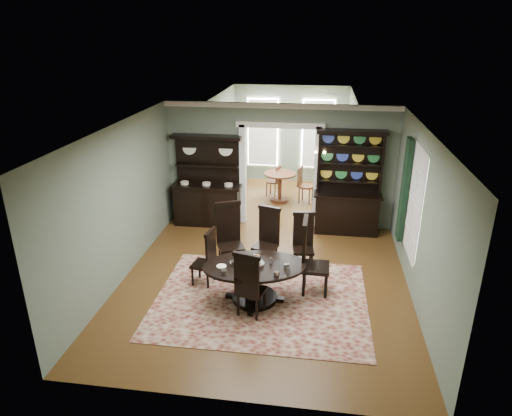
{
  "coord_description": "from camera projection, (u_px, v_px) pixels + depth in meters",
  "views": [
    {
      "loc": [
        0.94,
        -7.59,
        4.62
      ],
      "look_at": [
        -0.23,
        0.6,
        1.33
      ],
      "focal_mm": 32.0,
      "sensor_mm": 36.0,
      "label": 1
    }
  ],
  "objects": [
    {
      "name": "sideboard",
      "position": [
        208.0,
        194.0,
        11.27
      ],
      "size": [
        1.7,
        0.6,
        2.24
      ],
      "rotation": [
        0.0,
        0.0,
        0.0
      ],
      "color": "black",
      "rests_on": "floor"
    },
    {
      "name": "parlor",
      "position": [
        288.0,
        141.0,
        13.34
      ],
      "size": [
        3.51,
        3.5,
        3.01
      ],
      "color": "#583617",
      "rests_on": "ground"
    },
    {
      "name": "parlor_chair_right",
      "position": [
        304.0,
        184.0,
        12.73
      ],
      "size": [
        0.46,
        0.45,
        1.01
      ],
      "rotation": [
        0.0,
        0.0,
        -1.84
      ],
      "color": "brown",
      "rests_on": "parlor_floor"
    },
    {
      "name": "room",
      "position": [
        264.0,
        207.0,
        8.27
      ],
      "size": [
        5.51,
        6.01,
        3.01
      ],
      "color": "#583617",
      "rests_on": "ground"
    },
    {
      "name": "parlor_table",
      "position": [
        280.0,
        183.0,
        12.82
      ],
      "size": [
        0.9,
        0.9,
        0.83
      ],
      "color": "brown",
      "rests_on": "parlor_floor"
    },
    {
      "name": "chair_far_left",
      "position": [
        229.0,
        234.0,
        9.21
      ],
      "size": [
        0.67,
        0.65,
        1.39
      ],
      "rotation": [
        0.0,
        0.0,
        3.56
      ],
      "color": "black",
      "rests_on": "rug"
    },
    {
      "name": "doorway_trim",
      "position": [
        280.0,
        161.0,
        10.97
      ],
      "size": [
        2.08,
        0.25,
        2.57
      ],
      "color": "white",
      "rests_on": "floor"
    },
    {
      "name": "wall_sconce",
      "position": [
        320.0,
        153.0,
        10.6
      ],
      "size": [
        0.27,
        0.21,
        0.21
      ],
      "color": "#AE8A2E",
      "rests_on": "back_wall_right"
    },
    {
      "name": "parlor_chair_left",
      "position": [
        275.0,
        180.0,
        13.22
      ],
      "size": [
        0.42,
        0.41,
        0.91
      ],
      "rotation": [
        0.0,
        0.0,
        1.26
      ],
      "color": "brown",
      "rests_on": "parlor_floor"
    },
    {
      "name": "chair_end_right",
      "position": [
        310.0,
        255.0,
        8.29
      ],
      "size": [
        0.52,
        0.56,
        1.45
      ],
      "rotation": [
        0.0,
        0.0,
        -1.58
      ],
      "color": "black",
      "rests_on": "rug"
    },
    {
      "name": "chair_far_right",
      "position": [
        303.0,
        239.0,
        9.23
      ],
      "size": [
        0.48,
        0.46,
        1.18
      ],
      "rotation": [
        0.0,
        0.0,
        3.25
      ],
      "color": "black",
      "rests_on": "rug"
    },
    {
      "name": "chair_near",
      "position": [
        249.0,
        283.0,
        7.59
      ],
      "size": [
        0.56,
        0.54,
        1.24
      ],
      "rotation": [
        0.0,
        0.0,
        -0.27
      ],
      "color": "black",
      "rests_on": "rug"
    },
    {
      "name": "chair_end_left",
      "position": [
        207.0,
        256.0,
        8.59
      ],
      "size": [
        0.47,
        0.49,
        1.14
      ],
      "rotation": [
        0.0,
        0.0,
        1.39
      ],
      "color": "black",
      "rests_on": "rug"
    },
    {
      "name": "chair_far_mid",
      "position": [
        267.0,
        235.0,
        9.3
      ],
      "size": [
        0.58,
        0.57,
        1.27
      ],
      "rotation": [
        0.0,
        0.0,
        2.83
      ],
      "color": "black",
      "rests_on": "rug"
    },
    {
      "name": "welsh_dresser",
      "position": [
        347.0,
        196.0,
        10.77
      ],
      "size": [
        1.58,
        0.58,
        2.47
      ],
      "rotation": [
        0.0,
        0.0,
        -0.0
      ],
      "color": "black",
      "rests_on": "floor"
    },
    {
      "name": "centerpiece",
      "position": [
        257.0,
        262.0,
        7.98
      ],
      "size": [
        1.31,
        0.84,
        0.22
      ],
      "color": "silver",
      "rests_on": "dining_table"
    },
    {
      "name": "right_window",
      "position": [
        410.0,
        197.0,
        8.72
      ],
      "size": [
        0.15,
        1.47,
        2.12
      ],
      "color": "white",
      "rests_on": "wall_right"
    },
    {
      "name": "rug",
      "position": [
        261.0,
        299.0,
        8.31
      ],
      "size": [
        3.83,
        3.04,
        0.01
      ],
      "primitive_type": "cube",
      "rotation": [
        0.0,
        0.0,
        0.01
      ],
      "color": "maroon",
      "rests_on": "floor"
    },
    {
      "name": "dining_table",
      "position": [
        255.0,
        276.0,
        8.1
      ],
      "size": [
        2.03,
        2.01,
        0.72
      ],
      "rotation": [
        0.0,
        0.0,
        0.21
      ],
      "color": "black",
      "rests_on": "rug"
    }
  ]
}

